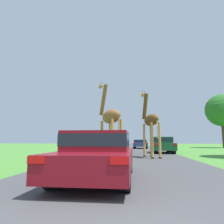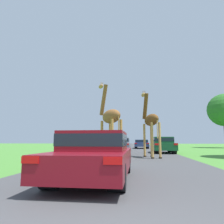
% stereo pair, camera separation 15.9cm
% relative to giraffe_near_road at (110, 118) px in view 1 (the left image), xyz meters
% --- Properties ---
extents(road, '(7.08, 120.00, 0.00)m').
position_rel_giraffe_near_road_xyz_m(road, '(1.35, 18.79, -2.52)').
color(road, '#424244').
rests_on(road, ground).
extents(giraffe_near_road, '(2.05, 2.49, 5.28)m').
position_rel_giraffe_near_road_xyz_m(giraffe_near_road, '(0.00, 0.00, 0.00)').
color(giraffe_near_road, '#B77F3D').
rests_on(giraffe_near_road, ground).
extents(giraffe_companion, '(1.21, 2.69, 4.76)m').
position_rel_giraffe_near_road_xyz_m(giraffe_companion, '(2.60, 0.70, -0.15)').
color(giraffe_companion, tan).
rests_on(giraffe_companion, ground).
extents(car_lead_maroon, '(1.86, 4.35, 1.32)m').
position_rel_giraffe_near_road_xyz_m(car_lead_maroon, '(0.54, -7.03, -1.82)').
color(car_lead_maroon, maroon).
rests_on(car_lead_maroon, ground).
extents(car_queue_right, '(1.98, 4.78, 1.25)m').
position_rel_giraffe_near_road_xyz_m(car_queue_right, '(2.29, 17.05, -1.83)').
color(car_queue_right, navy).
rests_on(car_queue_right, ground).
extents(car_queue_left, '(1.96, 4.62, 1.51)m').
position_rel_giraffe_near_road_xyz_m(car_queue_left, '(-0.52, 3.72, -1.73)').
color(car_queue_left, black).
rests_on(car_queue_left, ground).
extents(car_far_ahead, '(1.85, 4.10, 1.43)m').
position_rel_giraffe_near_road_xyz_m(car_far_ahead, '(-0.06, 9.71, -1.78)').
color(car_far_ahead, gray).
rests_on(car_far_ahead, ground).
extents(car_verge_right, '(1.84, 4.12, 1.42)m').
position_rel_giraffe_near_road_xyz_m(car_verge_right, '(4.02, 6.01, -1.76)').
color(car_verge_right, '#144C28').
rests_on(car_verge_right, ground).
extents(tree_left_edge, '(5.16, 5.16, 8.52)m').
position_rel_giraffe_near_road_xyz_m(tree_left_edge, '(15.48, 20.52, 3.38)').
color(tree_left_edge, '#4C3828').
rests_on(tree_left_edge, ground).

